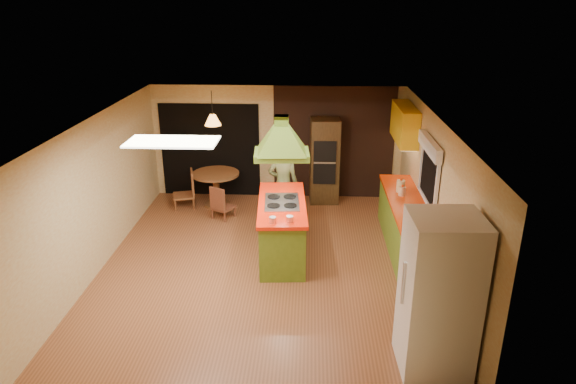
{
  "coord_description": "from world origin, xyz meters",
  "views": [
    {
      "loc": [
        0.73,
        -7.72,
        4.32
      ],
      "look_at": [
        0.36,
        0.46,
        1.15
      ],
      "focal_mm": 32.0,
      "sensor_mm": 36.0,
      "label": 1
    }
  ],
  "objects_px": {
    "kitchen_island": "(282,229)",
    "refrigerator": "(439,295)",
    "man": "(283,185)",
    "wall_oven": "(324,161)",
    "dining_table": "(216,183)",
    "canister_large": "(401,186)"
  },
  "relations": [
    {
      "from": "kitchen_island",
      "to": "dining_table",
      "type": "bearing_deg",
      "value": 121.49
    },
    {
      "from": "man",
      "to": "kitchen_island",
      "type": "bearing_deg",
      "value": 98.26
    },
    {
      "from": "kitchen_island",
      "to": "refrigerator",
      "type": "distance_m",
      "value": 3.49
    },
    {
      "from": "kitchen_island",
      "to": "canister_large",
      "type": "relative_size",
      "value": 9.24
    },
    {
      "from": "kitchen_island",
      "to": "refrigerator",
      "type": "height_order",
      "value": "refrigerator"
    },
    {
      "from": "wall_oven",
      "to": "canister_large",
      "type": "distance_m",
      "value": 2.24
    },
    {
      "from": "dining_table",
      "to": "wall_oven",
      "type": "bearing_deg",
      "value": 9.41
    },
    {
      "from": "kitchen_island",
      "to": "dining_table",
      "type": "distance_m",
      "value": 2.68
    },
    {
      "from": "canister_large",
      "to": "man",
      "type": "bearing_deg",
      "value": 165.87
    },
    {
      "from": "man",
      "to": "canister_large",
      "type": "distance_m",
      "value": 2.26
    },
    {
      "from": "man",
      "to": "wall_oven",
      "type": "xyz_separation_m",
      "value": [
        0.83,
        1.23,
        0.11
      ]
    },
    {
      "from": "wall_oven",
      "to": "dining_table",
      "type": "relative_size",
      "value": 1.85
    },
    {
      "from": "kitchen_island",
      "to": "canister_large",
      "type": "height_order",
      "value": "canister_large"
    },
    {
      "from": "man",
      "to": "wall_oven",
      "type": "bearing_deg",
      "value": -117.86
    },
    {
      "from": "refrigerator",
      "to": "wall_oven",
      "type": "relative_size",
      "value": 1.08
    },
    {
      "from": "dining_table",
      "to": "canister_large",
      "type": "relative_size",
      "value": 4.52
    },
    {
      "from": "wall_oven",
      "to": "canister_large",
      "type": "relative_size",
      "value": 8.38
    },
    {
      "from": "man",
      "to": "wall_oven",
      "type": "relative_size",
      "value": 0.88
    },
    {
      "from": "dining_table",
      "to": "man",
      "type": "bearing_deg",
      "value": -29.54
    },
    {
      "from": "kitchen_island",
      "to": "canister_large",
      "type": "bearing_deg",
      "value": 16.97
    },
    {
      "from": "refrigerator",
      "to": "dining_table",
      "type": "distance_m",
      "value": 6.16
    },
    {
      "from": "dining_table",
      "to": "refrigerator",
      "type": "bearing_deg",
      "value": -54.58
    }
  ]
}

